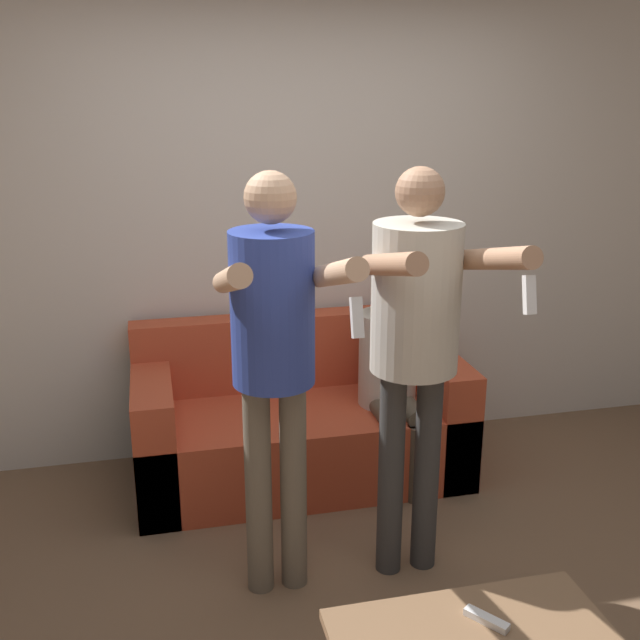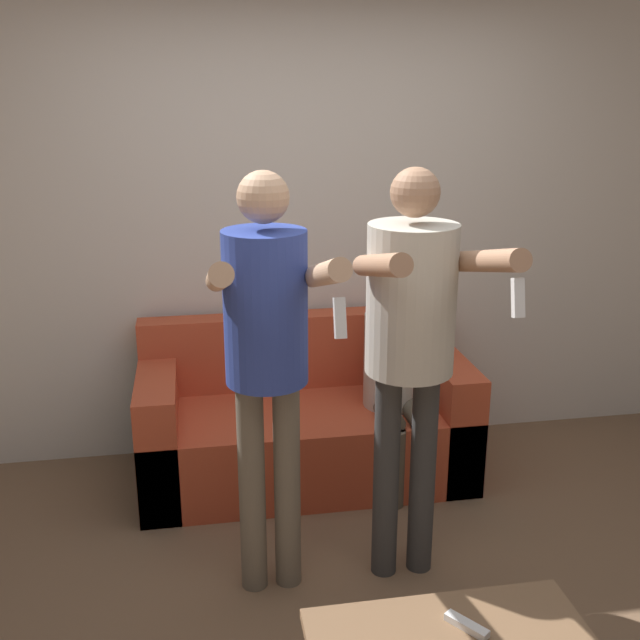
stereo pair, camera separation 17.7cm
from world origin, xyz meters
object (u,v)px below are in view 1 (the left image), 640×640
(couch, at_px, (300,425))
(person_standing_right, at_px, (416,327))
(person_seated, at_px, (391,371))
(remote_far, at_px, (486,619))
(person_standing_left, at_px, (274,342))

(couch, xyz_separation_m, person_standing_right, (0.29, -0.94, 0.83))
(person_standing_right, xyz_separation_m, person_seated, (0.17, 0.79, -0.51))
(couch, distance_m, person_standing_right, 1.29)
(person_standing_right, bearing_deg, couch, 107.02)
(person_standing_right, distance_m, remote_far, 1.11)
(remote_far, bearing_deg, person_seated, 82.48)
(person_standing_right, height_order, person_seated, person_standing_right)
(person_standing_right, distance_m, person_seated, 0.95)
(couch, bearing_deg, remote_far, -82.42)
(person_seated, relative_size, remote_far, 7.95)
(person_standing_left, distance_m, person_standing_right, 0.58)
(couch, bearing_deg, person_seated, -18.38)
(person_seated, xyz_separation_m, remote_far, (-0.22, -1.65, -0.20))
(couch, relative_size, remote_far, 12.20)
(person_seated, bearing_deg, person_standing_left, -133.29)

